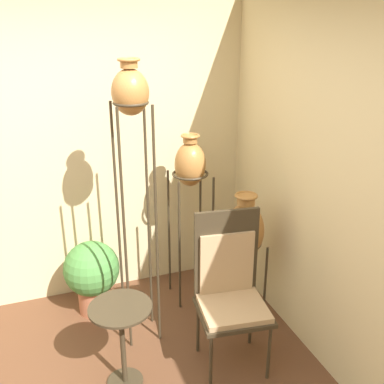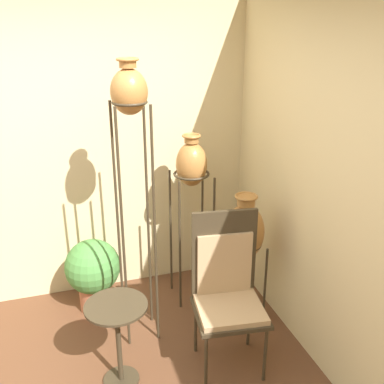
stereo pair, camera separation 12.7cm
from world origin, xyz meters
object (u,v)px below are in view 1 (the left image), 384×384
object	(u,v)px
vase_stand_tall	(131,110)
chair	(230,285)
vase_stand_short	(245,231)
side_table	(122,329)
potted_plant	(92,273)
vase_stand_medium	(190,169)

from	to	relation	value
vase_stand_tall	chair	world-z (taller)	vase_stand_tall
chair	vase_stand_short	bearing A→B (deg)	60.66
chair	side_table	distance (m)	0.81
chair	potted_plant	xyz separation A→B (m)	(-0.86, 0.90, -0.25)
vase_stand_medium	potted_plant	xyz separation A→B (m)	(-0.86, 0.06, -0.85)
side_table	vase_stand_medium	bearing A→B (deg)	47.13
side_table	potted_plant	world-z (taller)	potted_plant
vase_stand_medium	vase_stand_short	size ratio (longest dim) A/B	1.36
vase_stand_medium	vase_stand_tall	bearing A→B (deg)	-145.76
vase_stand_tall	vase_stand_short	bearing A→B (deg)	-3.28
vase_stand_tall	vase_stand_medium	distance (m)	0.89
chair	potted_plant	distance (m)	1.27
vase_stand_short	potted_plant	xyz separation A→B (m)	(-1.18, 0.48, -0.42)
vase_stand_tall	chair	distance (m)	1.40
vase_stand_medium	vase_stand_short	xyz separation A→B (m)	(0.31, -0.42, -0.43)
vase_stand_tall	side_table	world-z (taller)	vase_stand_tall
vase_stand_medium	chair	xyz separation A→B (m)	(-0.00, -0.85, -0.60)
chair	potted_plant	world-z (taller)	chair
vase_stand_tall	side_table	size ratio (longest dim) A/B	3.40
chair	side_table	bearing A→B (deg)	-172.21
potted_plant	vase_stand_short	bearing A→B (deg)	-22.34
vase_stand_short	side_table	size ratio (longest dim) A/B	1.76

